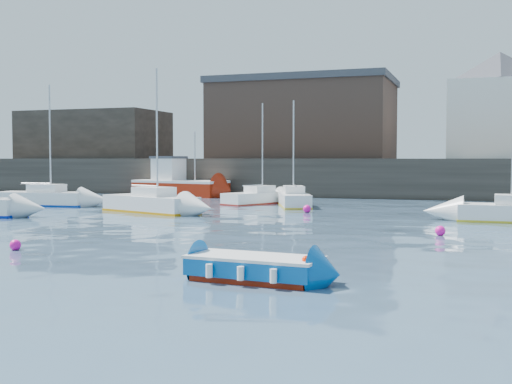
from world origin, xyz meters
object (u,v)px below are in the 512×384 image
(fishing_boat, at_px, (178,183))
(sailboat_b, at_px, (151,203))
(blue_dinghy, at_px, (254,267))
(sailboat_e, at_px, (43,198))
(buoy_near, at_px, (15,250))
(sailboat_f, at_px, (294,199))
(sailboat_h, at_px, (257,197))
(buoy_mid, at_px, (440,235))
(buoy_far, at_px, (307,212))

(fishing_boat, distance_m, sailboat_b, 15.90)
(blue_dinghy, xyz_separation_m, sailboat_b, (-12.12, 17.14, 0.17))
(sailboat_e, bearing_deg, sailboat_b, -13.87)
(fishing_boat, relative_size, sailboat_e, 1.07)
(fishing_boat, relative_size, buoy_near, 22.23)
(sailboat_b, xyz_separation_m, sailboat_f, (6.43, 6.74, -0.05))
(sailboat_h, bearing_deg, blue_dinghy, -71.22)
(sailboat_f, height_order, buoy_mid, sailboat_f)
(fishing_boat, distance_m, sailboat_e, 13.11)
(sailboat_b, distance_m, buoy_near, 14.97)
(blue_dinghy, bearing_deg, sailboat_e, 137.34)
(sailboat_e, height_order, sailboat_h, sailboat_e)
(sailboat_b, bearing_deg, buoy_far, 18.00)
(buoy_near, xyz_separation_m, buoy_far, (5.36, 17.37, 0.00))
(blue_dinghy, distance_m, buoy_far, 20.20)
(sailboat_e, bearing_deg, buoy_mid, -18.23)
(blue_dinghy, relative_size, sailboat_h, 0.51)
(sailboat_h, bearing_deg, sailboat_f, -27.10)
(fishing_boat, relative_size, sailboat_f, 1.23)
(sailboat_f, xyz_separation_m, buoy_far, (1.88, -4.04, -0.47))
(blue_dinghy, height_order, fishing_boat, fishing_boat)
(sailboat_b, bearing_deg, blue_dinghy, -54.74)
(sailboat_e, xyz_separation_m, sailboat_h, (12.34, 6.06, -0.06))
(buoy_mid, height_order, buoy_far, buoy_far)
(sailboat_f, relative_size, buoy_near, 18.12)
(sailboat_e, xyz_separation_m, buoy_mid, (24.77, -8.16, -0.50))
(buoy_mid, bearing_deg, sailboat_b, 159.44)
(blue_dinghy, xyz_separation_m, fishing_boat, (-17.71, 32.01, 0.64))
(sailboat_f, bearing_deg, buoy_far, -65.12)
(sailboat_h, bearing_deg, buoy_far, -49.03)
(buoy_far, bearing_deg, blue_dinghy, -79.12)
(blue_dinghy, xyz_separation_m, buoy_near, (-9.18, 2.46, -0.35))
(fishing_boat, bearing_deg, buoy_mid, -44.10)
(sailboat_h, height_order, buoy_near, sailboat_h)
(blue_dinghy, distance_m, sailboat_h, 26.81)
(blue_dinghy, distance_m, buoy_mid, 11.80)
(fishing_boat, height_order, sailboat_f, sailboat_f)
(buoy_mid, bearing_deg, sailboat_f, 126.72)
(blue_dinghy, distance_m, sailboat_e, 28.52)
(sailboat_b, bearing_deg, sailboat_f, 46.36)
(buoy_near, xyz_separation_m, buoy_mid, (12.97, 8.71, 0.00))
(sailboat_b, relative_size, sailboat_e, 1.04)
(blue_dinghy, height_order, sailboat_e, sailboat_e)
(blue_dinghy, xyz_separation_m, sailboat_f, (-5.69, 23.88, 0.12))
(blue_dinghy, bearing_deg, sailboat_f, 103.39)
(blue_dinghy, height_order, buoy_far, blue_dinghy)
(blue_dinghy, relative_size, buoy_near, 9.29)
(blue_dinghy, height_order, sailboat_f, sailboat_f)
(sailboat_h, relative_size, buoy_mid, 16.43)
(sailboat_h, distance_m, buoy_far, 7.36)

